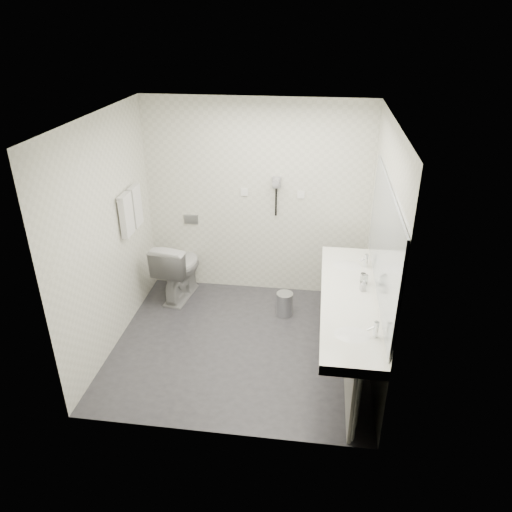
# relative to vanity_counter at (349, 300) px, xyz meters

# --- Properties ---
(floor) EXTENTS (2.80, 2.80, 0.00)m
(floor) POSITION_rel_vanity_counter_xyz_m (-1.12, 0.20, -0.80)
(floor) COLOR #2F2E34
(floor) RESTS_ON ground
(ceiling) EXTENTS (2.80, 2.80, 0.00)m
(ceiling) POSITION_rel_vanity_counter_xyz_m (-1.12, 0.20, 1.70)
(ceiling) COLOR white
(ceiling) RESTS_ON wall_back
(wall_back) EXTENTS (2.80, 0.00, 2.80)m
(wall_back) POSITION_rel_vanity_counter_xyz_m (-1.12, 1.50, 0.45)
(wall_back) COLOR silver
(wall_back) RESTS_ON floor
(wall_front) EXTENTS (2.80, 0.00, 2.80)m
(wall_front) POSITION_rel_vanity_counter_xyz_m (-1.12, -1.10, 0.45)
(wall_front) COLOR silver
(wall_front) RESTS_ON floor
(wall_left) EXTENTS (0.00, 2.60, 2.60)m
(wall_left) POSITION_rel_vanity_counter_xyz_m (-2.52, 0.20, 0.45)
(wall_left) COLOR silver
(wall_left) RESTS_ON floor
(wall_right) EXTENTS (0.00, 2.60, 2.60)m
(wall_right) POSITION_rel_vanity_counter_xyz_m (0.27, 0.20, 0.45)
(wall_right) COLOR silver
(wall_right) RESTS_ON floor
(vanity_counter) EXTENTS (0.55, 2.20, 0.10)m
(vanity_counter) POSITION_rel_vanity_counter_xyz_m (0.00, 0.00, 0.00)
(vanity_counter) COLOR white
(vanity_counter) RESTS_ON floor
(vanity_panel) EXTENTS (0.03, 2.15, 0.75)m
(vanity_panel) POSITION_rel_vanity_counter_xyz_m (0.02, 0.00, -0.42)
(vanity_panel) COLOR gray
(vanity_panel) RESTS_ON floor
(vanity_post_near) EXTENTS (0.06, 0.06, 0.75)m
(vanity_post_near) POSITION_rel_vanity_counter_xyz_m (0.05, -1.04, -0.42)
(vanity_post_near) COLOR silver
(vanity_post_near) RESTS_ON floor
(vanity_post_far) EXTENTS (0.06, 0.06, 0.75)m
(vanity_post_far) POSITION_rel_vanity_counter_xyz_m (0.05, 1.04, -0.42)
(vanity_post_far) COLOR silver
(vanity_post_far) RESTS_ON floor
(mirror) EXTENTS (0.02, 2.20, 1.05)m
(mirror) POSITION_rel_vanity_counter_xyz_m (0.26, 0.00, 0.65)
(mirror) COLOR #B2BCC6
(mirror) RESTS_ON wall_right
(basin_near) EXTENTS (0.40, 0.31, 0.05)m
(basin_near) POSITION_rel_vanity_counter_xyz_m (0.00, -0.65, 0.04)
(basin_near) COLOR white
(basin_near) RESTS_ON vanity_counter
(basin_far) EXTENTS (0.40, 0.31, 0.05)m
(basin_far) POSITION_rel_vanity_counter_xyz_m (0.00, 0.65, 0.04)
(basin_far) COLOR white
(basin_far) RESTS_ON vanity_counter
(faucet_near) EXTENTS (0.04, 0.04, 0.15)m
(faucet_near) POSITION_rel_vanity_counter_xyz_m (0.19, -0.65, 0.12)
(faucet_near) COLOR silver
(faucet_near) RESTS_ON vanity_counter
(faucet_far) EXTENTS (0.04, 0.04, 0.15)m
(faucet_far) POSITION_rel_vanity_counter_xyz_m (0.19, 0.65, 0.12)
(faucet_far) COLOR silver
(faucet_far) RESTS_ON vanity_counter
(soap_bottle_a) EXTENTS (0.06, 0.06, 0.12)m
(soap_bottle_a) POSITION_rel_vanity_counter_xyz_m (0.14, 0.12, 0.11)
(soap_bottle_a) COLOR beige
(soap_bottle_a) RESTS_ON vanity_counter
(glass_left) EXTENTS (0.07, 0.07, 0.11)m
(glass_left) POSITION_rel_vanity_counter_xyz_m (0.16, 0.24, 0.11)
(glass_left) COLOR silver
(glass_left) RESTS_ON vanity_counter
(glass_right) EXTENTS (0.07, 0.07, 0.10)m
(glass_right) POSITION_rel_vanity_counter_xyz_m (0.14, 0.30, 0.10)
(glass_right) COLOR silver
(glass_right) RESTS_ON vanity_counter
(toilet) EXTENTS (0.56, 0.85, 0.80)m
(toilet) POSITION_rel_vanity_counter_xyz_m (-2.08, 1.14, -0.40)
(toilet) COLOR white
(toilet) RESTS_ON floor
(flush_plate) EXTENTS (0.18, 0.02, 0.12)m
(flush_plate) POSITION_rel_vanity_counter_xyz_m (-1.98, 1.49, 0.15)
(flush_plate) COLOR #B2B5BA
(flush_plate) RESTS_ON wall_back
(pedal_bin) EXTENTS (0.21, 0.21, 0.28)m
(pedal_bin) POSITION_rel_vanity_counter_xyz_m (-0.69, 0.88, -0.66)
(pedal_bin) COLOR #B2B5BA
(pedal_bin) RESTS_ON floor
(bin_lid) EXTENTS (0.20, 0.20, 0.02)m
(bin_lid) POSITION_rel_vanity_counter_xyz_m (-0.69, 0.88, -0.51)
(bin_lid) COLOR #B2B5BA
(bin_lid) RESTS_ON pedal_bin
(towel_rail) EXTENTS (0.02, 0.62, 0.02)m
(towel_rail) POSITION_rel_vanity_counter_xyz_m (-2.47, 0.75, 0.75)
(towel_rail) COLOR silver
(towel_rail) RESTS_ON wall_left
(towel_near) EXTENTS (0.07, 0.24, 0.48)m
(towel_near) POSITION_rel_vanity_counter_xyz_m (-2.46, 0.61, 0.53)
(towel_near) COLOR silver
(towel_near) RESTS_ON towel_rail
(towel_far) EXTENTS (0.07, 0.24, 0.48)m
(towel_far) POSITION_rel_vanity_counter_xyz_m (-2.46, 0.89, 0.53)
(towel_far) COLOR silver
(towel_far) RESTS_ON towel_rail
(dryer_cradle) EXTENTS (0.10, 0.04, 0.14)m
(dryer_cradle) POSITION_rel_vanity_counter_xyz_m (-0.88, 1.47, 0.70)
(dryer_cradle) COLOR #98989D
(dryer_cradle) RESTS_ON wall_back
(dryer_barrel) EXTENTS (0.08, 0.14, 0.08)m
(dryer_barrel) POSITION_rel_vanity_counter_xyz_m (-0.88, 1.40, 0.73)
(dryer_barrel) COLOR #98989D
(dryer_barrel) RESTS_ON dryer_cradle
(dryer_cord) EXTENTS (0.02, 0.02, 0.35)m
(dryer_cord) POSITION_rel_vanity_counter_xyz_m (-0.88, 1.46, 0.45)
(dryer_cord) COLOR black
(dryer_cord) RESTS_ON dryer_cradle
(switch_plate_a) EXTENTS (0.09, 0.02, 0.09)m
(switch_plate_a) POSITION_rel_vanity_counter_xyz_m (-1.27, 1.49, 0.55)
(switch_plate_a) COLOR white
(switch_plate_a) RESTS_ON wall_back
(switch_plate_b) EXTENTS (0.09, 0.02, 0.09)m
(switch_plate_b) POSITION_rel_vanity_counter_xyz_m (-0.57, 1.49, 0.55)
(switch_plate_b) COLOR white
(switch_plate_b) RESTS_ON wall_back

